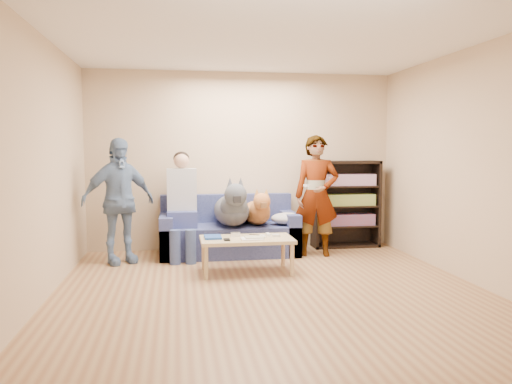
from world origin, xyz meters
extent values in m
plane|color=#90603D|center=(0.00, 0.00, 0.00)|extent=(5.00, 5.00, 0.00)
plane|color=white|center=(0.00, 0.00, 2.60)|extent=(5.00, 5.00, 0.00)
plane|color=tan|center=(0.00, 2.50, 1.30)|extent=(4.50, 0.00, 4.50)
plane|color=tan|center=(0.00, -2.50, 1.30)|extent=(4.50, 0.00, 4.50)
plane|color=tan|center=(-2.25, 0.00, 1.30)|extent=(0.00, 5.00, 5.00)
plane|color=tan|center=(2.25, 0.00, 1.30)|extent=(0.00, 5.00, 5.00)
ellipsoid|color=#A9A9AD|center=(0.56, 1.92, 0.51)|extent=(0.46, 0.39, 0.16)
imported|color=gray|center=(0.94, 1.80, 0.83)|extent=(0.68, 0.51, 1.67)
imported|color=#6D8AAF|center=(-1.71, 1.74, 0.81)|extent=(1.03, 0.78, 1.62)
cube|color=silver|center=(0.74, 1.60, 0.99)|extent=(0.05, 0.12, 0.03)
cube|color=#1B4297|center=(-0.55, 1.04, 0.43)|extent=(0.20, 0.26, 0.03)
cube|color=white|center=(-0.10, 0.89, 0.43)|extent=(0.26, 0.20, 0.02)
cube|color=#B0AC8D|center=(-0.07, 0.91, 0.44)|extent=(0.22, 0.17, 0.01)
cube|color=silver|center=(-0.27, 1.11, 0.45)|extent=(0.11, 0.06, 0.05)
cube|color=white|center=(0.13, 1.09, 0.43)|extent=(0.04, 0.13, 0.03)
cube|color=silver|center=(0.21, 1.01, 0.43)|extent=(0.09, 0.06, 0.03)
cylinder|color=white|center=(0.05, 0.97, 0.43)|extent=(0.07, 0.07, 0.02)
cylinder|color=white|center=(0.05, 1.05, 0.43)|extent=(0.07, 0.07, 0.02)
cylinder|color=#C2831B|center=(-0.17, 0.83, 0.42)|extent=(0.13, 0.06, 0.01)
cylinder|color=black|center=(-0.03, 1.17, 0.42)|extent=(0.13, 0.08, 0.01)
cube|color=black|center=(-0.40, 0.87, 0.43)|extent=(0.07, 0.12, 0.02)
cube|color=#515B93|center=(-0.25, 2.05, 0.21)|extent=(1.90, 0.85, 0.42)
cube|color=#515B93|center=(-0.25, 2.38, 0.62)|extent=(1.90, 0.18, 0.40)
cube|color=#515B93|center=(-1.11, 2.05, 0.29)|extent=(0.18, 0.85, 0.58)
cube|color=#515B93|center=(0.61, 2.05, 0.29)|extent=(0.18, 0.85, 0.58)
cube|color=#39427E|center=(-0.90, 1.97, 0.53)|extent=(0.40, 0.38, 0.22)
cylinder|color=#3A5280|center=(-1.00, 1.55, 0.21)|extent=(0.14, 0.14, 0.47)
cylinder|color=#3C5785|center=(-0.80, 1.55, 0.21)|extent=(0.14, 0.14, 0.47)
cube|color=#AAAAAE|center=(-0.90, 2.07, 0.92)|extent=(0.40, 0.24, 0.58)
sphere|color=tan|center=(-0.90, 2.07, 1.32)|extent=(0.21, 0.21, 0.21)
ellipsoid|color=black|center=(-0.90, 2.10, 1.35)|extent=(0.22, 0.22, 0.19)
ellipsoid|color=#50525B|center=(-0.22, 1.97, 0.63)|extent=(0.48, 1.00, 0.42)
sphere|color=#494C53|center=(-0.22, 1.64, 0.73)|extent=(0.36, 0.36, 0.36)
sphere|color=#4B5055|center=(-0.22, 1.47, 0.89)|extent=(0.29, 0.29, 0.29)
cube|color=black|center=(-0.22, 1.34, 0.85)|extent=(0.09, 0.14, 0.08)
cone|color=#4C5056|center=(-0.29, 1.49, 1.05)|extent=(0.09, 0.09, 0.14)
cone|color=#4C4F56|center=(-0.15, 1.49, 1.05)|extent=(0.09, 0.09, 0.14)
cylinder|color=#494C53|center=(-0.22, 2.39, 0.59)|extent=(0.06, 0.33, 0.19)
ellipsoid|color=#BC7639|center=(0.14, 2.04, 0.58)|extent=(0.37, 0.78, 0.32)
sphere|color=#A85433|center=(0.14, 1.75, 0.66)|extent=(0.28, 0.28, 0.28)
sphere|color=#BF803A|center=(0.14, 1.58, 0.79)|extent=(0.23, 0.23, 0.23)
cube|color=brown|center=(0.14, 1.47, 0.76)|extent=(0.07, 0.11, 0.06)
cone|color=#BA8838|center=(0.08, 1.61, 0.91)|extent=(0.07, 0.07, 0.11)
cone|color=#AA7134|center=(0.20, 1.61, 0.91)|extent=(0.07, 0.07, 0.11)
cylinder|color=#B07A35|center=(0.14, 2.44, 0.55)|extent=(0.04, 0.25, 0.15)
cube|color=#D3BF82|center=(-0.15, 0.99, 0.40)|extent=(1.10, 0.60, 0.04)
cylinder|color=tan|center=(-0.65, 0.74, 0.19)|extent=(0.05, 0.05, 0.38)
cylinder|color=#D5BC83|center=(0.35, 0.74, 0.19)|extent=(0.05, 0.05, 0.38)
cylinder|color=tan|center=(-0.65, 1.24, 0.19)|extent=(0.05, 0.05, 0.38)
cylinder|color=tan|center=(0.35, 1.24, 0.19)|extent=(0.05, 0.05, 0.38)
cube|color=black|center=(1.07, 2.32, 0.65)|extent=(0.04, 0.34, 1.30)
cube|color=black|center=(2.03, 2.32, 0.65)|extent=(0.04, 0.34, 1.30)
cube|color=black|center=(1.55, 2.32, 1.28)|extent=(1.00, 0.34, 0.04)
cube|color=black|center=(1.55, 2.32, 0.02)|extent=(1.00, 0.34, 0.04)
cube|color=black|center=(1.55, 2.48, 0.65)|extent=(1.00, 0.02, 1.30)
cube|color=black|center=(1.55, 2.32, 0.32)|extent=(0.94, 0.32, 0.03)
cube|color=black|center=(1.55, 2.32, 0.62)|extent=(0.94, 0.32, 0.02)
cube|color=black|center=(1.55, 2.32, 0.92)|extent=(0.94, 0.32, 0.02)
cube|color=#B23333|center=(1.55, 2.30, 0.42)|extent=(0.84, 0.24, 0.17)
cube|color=gold|center=(1.55, 2.30, 0.72)|extent=(0.84, 0.24, 0.17)
cube|color=#994C99|center=(1.55, 2.30, 1.02)|extent=(0.84, 0.24, 0.17)
camera|label=1|loc=(-0.96, -4.84, 1.48)|focal=35.00mm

